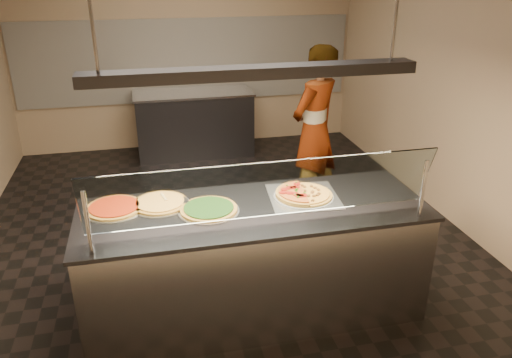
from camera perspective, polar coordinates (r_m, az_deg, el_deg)
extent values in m
cube|color=black|center=(5.26, -3.75, -6.61)|extent=(5.00, 6.00, 0.02)
cube|color=#987D62|center=(7.63, -7.94, 14.80)|extent=(5.00, 0.02, 3.00)
cube|color=#987D62|center=(1.99, 9.83, -11.32)|extent=(5.00, 0.02, 3.00)
cube|color=#987D62|center=(5.64, 22.28, 10.25)|extent=(0.02, 6.00, 3.00)
cube|color=silver|center=(7.63, -7.83, 13.28)|extent=(4.90, 0.02, 1.20)
cube|color=#B7B7BC|center=(4.00, -0.21, -9.47)|extent=(2.59, 0.90, 0.90)
cube|color=#2C2C30|center=(3.77, -0.22, -3.53)|extent=(2.63, 0.94, 0.03)
cylinder|color=#B7B7BC|center=(3.26, -18.68, -4.83)|extent=(0.03, 0.03, 0.44)
cylinder|color=#B7B7BC|center=(3.74, 18.55, -1.06)|extent=(0.03, 0.03, 0.44)
cube|color=white|center=(3.33, 1.06, -1.29)|extent=(2.39, 0.18, 0.47)
cube|color=silver|center=(3.95, 5.43, -1.98)|extent=(0.58, 0.58, 0.01)
cylinder|color=silver|center=(3.95, 5.43, -1.89)|extent=(0.47, 0.47, 0.01)
cylinder|color=maroon|center=(4.04, 4.68, -0.50)|extent=(0.06, 0.06, 0.01)
cylinder|color=maroon|center=(3.99, 4.61, -0.87)|extent=(0.06, 0.06, 0.01)
cylinder|color=maroon|center=(3.98, 4.23, -0.91)|extent=(0.06, 0.06, 0.01)
cylinder|color=maroon|center=(3.97, 3.81, -0.95)|extent=(0.06, 0.06, 0.01)
cylinder|color=maroon|center=(3.94, 3.26, -1.13)|extent=(0.06, 0.06, 0.01)
cylinder|color=maroon|center=(3.89, 3.06, -1.49)|extent=(0.06, 0.06, 0.01)
cylinder|color=maroon|center=(3.88, 3.83, -1.53)|extent=(0.06, 0.06, 0.01)
cylinder|color=maroon|center=(3.87, 4.50, -1.65)|extent=(0.06, 0.06, 0.01)
cylinder|color=maroon|center=(3.84, 4.82, -1.83)|extent=(0.06, 0.06, 0.01)
cylinder|color=maroon|center=(3.84, 5.06, -1.86)|extent=(0.06, 0.06, 0.01)
cylinder|color=maroon|center=(3.85, 5.44, -1.80)|extent=(0.06, 0.06, 0.01)
cube|color=#19590F|center=(4.06, 4.61, -0.35)|extent=(0.02, 0.02, 0.01)
cube|color=#19590F|center=(4.01, 3.55, -0.67)|extent=(0.02, 0.02, 0.01)
cube|color=#19590F|center=(3.95, 4.70, -1.10)|extent=(0.02, 0.02, 0.01)
cube|color=#19590F|center=(3.93, 4.54, -1.22)|extent=(0.02, 0.02, 0.01)
cube|color=#19590F|center=(3.90, 4.64, -1.40)|extent=(0.01, 0.02, 0.01)
cube|color=#19590F|center=(3.85, 4.50, -1.75)|extent=(0.02, 0.02, 0.01)
cube|color=#19590F|center=(3.82, 4.81, -2.01)|extent=(0.02, 0.02, 0.01)
cube|color=#19590F|center=(3.89, 5.56, -1.52)|extent=(0.02, 0.02, 0.01)
sphere|color=#513014|center=(3.81, 6.47, -2.44)|extent=(0.03, 0.03, 0.03)
sphere|color=#513014|center=(3.89, 6.00, -1.91)|extent=(0.03, 0.03, 0.03)
sphere|color=#513014|center=(3.89, 6.60, -1.93)|extent=(0.03, 0.03, 0.03)
sphere|color=#513014|center=(3.90, 7.00, -1.84)|extent=(0.03, 0.03, 0.03)
sphere|color=#513014|center=(3.93, 7.17, -1.66)|extent=(0.03, 0.03, 0.03)
sphere|color=#513014|center=(3.94, 6.41, -1.55)|extent=(0.03, 0.03, 0.03)
sphere|color=#513014|center=(3.96, 6.45, -1.44)|extent=(0.03, 0.03, 0.03)
sphere|color=#513014|center=(4.00, 7.10, -1.21)|extent=(0.03, 0.03, 0.03)
sphere|color=#513014|center=(4.03, 6.75, -0.99)|extent=(0.03, 0.03, 0.03)
sphere|color=#513014|center=(4.05, 6.33, -0.82)|extent=(0.03, 0.03, 0.03)
sphere|color=#513014|center=(3.97, 5.57, -1.34)|extent=(0.03, 0.03, 0.03)
sphere|color=#513014|center=(4.03, 5.55, -0.90)|extent=(0.03, 0.03, 0.03)
sphere|color=#513014|center=(4.06, 5.25, -0.73)|extent=(0.03, 0.03, 0.03)
cylinder|color=silver|center=(3.74, -5.43, -3.58)|extent=(0.46, 0.46, 0.01)
cylinder|color=olive|center=(3.73, -5.43, -3.40)|extent=(0.43, 0.43, 0.02)
cylinder|color=black|center=(3.72, -5.44, -3.20)|extent=(0.37, 0.37, 0.01)
cylinder|color=silver|center=(3.88, -10.89, -2.81)|extent=(0.45, 0.45, 0.01)
cylinder|color=olive|center=(3.88, -10.90, -2.66)|extent=(0.42, 0.42, 0.02)
cylinder|color=#C59242|center=(3.87, -10.91, -2.50)|extent=(0.36, 0.36, 0.01)
cylinder|color=silver|center=(3.89, -15.87, -3.27)|extent=(0.45, 0.45, 0.01)
cylinder|color=olive|center=(3.89, -15.89, -3.12)|extent=(0.42, 0.42, 0.02)
cylinder|color=maroon|center=(3.88, -15.91, -2.96)|extent=(0.37, 0.37, 0.01)
cube|color=#B7B7BC|center=(3.85, -8.75, -2.46)|extent=(0.15, 0.14, 0.00)
cylinder|color=tan|center=(3.93, -10.49, -2.04)|extent=(0.05, 0.14, 0.02)
cube|color=#2C2C30|center=(7.42, -7.04, 6.25)|extent=(1.65, 0.70, 0.90)
cube|color=#B7B7BC|center=(7.29, -7.22, 9.74)|extent=(1.69, 0.74, 0.03)
imported|color=#39353F|center=(5.56, 6.70, 5.57)|extent=(0.81, 0.76, 1.86)
cube|color=#2C2C30|center=(3.42, -0.25, 12.10)|extent=(2.30, 0.18, 0.08)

